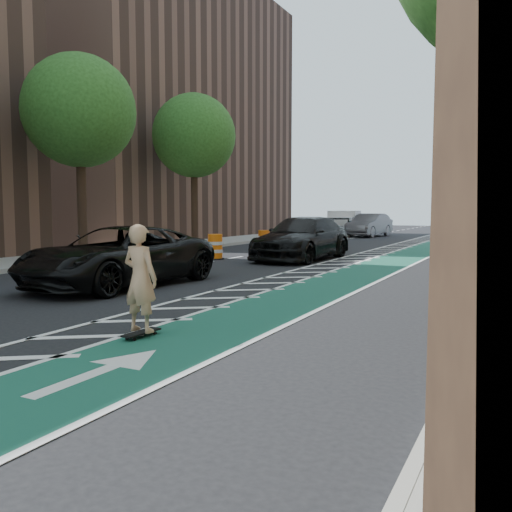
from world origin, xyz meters
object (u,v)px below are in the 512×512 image
Objects in this scene: skateboarder at (140,278)px; suv_far at (302,238)px; suv_near at (119,256)px; barrel_a at (130,264)px.

suv_far is at bearing -75.74° from skateboarder.
suv_near is 5.52× the size of barrel_a.
skateboarder is 1.65× the size of barrel_a.
skateboarder is 6.84m from barrel_a.
suv_near is 0.90m from barrel_a.
skateboarder reaches higher than suv_near.
skateboarder reaches higher than suv_far.
suv_far is (-2.75, 13.63, -0.09)m from skateboarder.
suv_near reaches higher than barrel_a.
barrel_a is (-0.29, 0.79, -0.30)m from suv_near.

